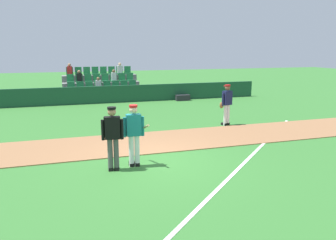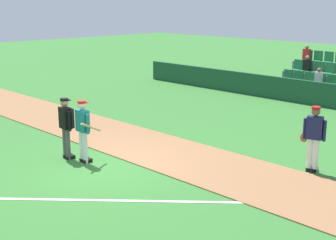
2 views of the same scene
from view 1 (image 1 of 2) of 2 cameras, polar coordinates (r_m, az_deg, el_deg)
ground_plane at (r=9.89m, az=-2.84°, el=-7.12°), size 80.00×80.00×0.00m
infield_dirt_path at (r=11.76m, az=-5.31°, el=-3.92°), size 28.00×2.74×0.03m
foul_line_chalk at (r=10.57m, az=13.90°, el=-6.15°), size 8.80×8.30×0.01m
dugout_fence at (r=20.53m, az=-10.72°, el=4.30°), size 20.00×0.16×1.04m
stadium_bleachers at (r=22.37m, az=-11.32°, el=5.18°), size 5.00×2.95×2.30m
batter_teal_jersey at (r=9.27m, az=-5.83°, el=-2.23°), size 0.68×0.78×1.76m
umpire_home_plate at (r=9.03m, az=-9.47°, el=-2.52°), size 0.59×0.34×1.76m
runner_navy_jersey at (r=14.44m, az=10.00°, el=2.83°), size 0.67×0.39×1.76m
equipment_bag at (r=21.24m, az=2.54°, el=3.83°), size 0.90×0.36×0.36m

